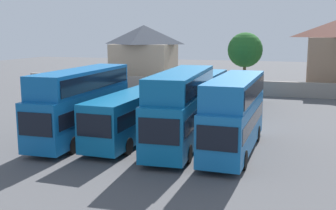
{
  "coord_description": "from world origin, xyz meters",
  "views": [
    {
      "loc": [
        9.37,
        -25.84,
        7.55
      ],
      "look_at": [
        0.0,
        3.0,
        2.19
      ],
      "focal_mm": 43.77,
      "sensor_mm": 36.0,
      "label": 1
    }
  ],
  "objects_px": {
    "bus_5": "(177,88)",
    "bus_4": "(235,110)",
    "bus_2": "(132,113)",
    "bus_6": "(205,89)",
    "bus_1": "(82,100)",
    "bus_3": "(182,104)",
    "bus_7": "(245,90)",
    "house_terrace_left": "(144,54)",
    "tree_left_of_lot": "(245,50)"
  },
  "relations": [
    {
      "from": "bus_5",
      "to": "bus_4",
      "type": "bearing_deg",
      "value": 33.36
    },
    {
      "from": "bus_2",
      "to": "bus_6",
      "type": "height_order",
      "value": "bus_6"
    },
    {
      "from": "bus_4",
      "to": "bus_2",
      "type": "bearing_deg",
      "value": -94.22
    },
    {
      "from": "bus_1",
      "to": "bus_3",
      "type": "bearing_deg",
      "value": 90.86
    },
    {
      "from": "bus_3",
      "to": "bus_6",
      "type": "xyz_separation_m",
      "value": [
        -1.65,
        14.29,
        -0.84
      ]
    },
    {
      "from": "bus_1",
      "to": "bus_7",
      "type": "bearing_deg",
      "value": 145.94
    },
    {
      "from": "bus_1",
      "to": "bus_7",
      "type": "relative_size",
      "value": 1.03
    },
    {
      "from": "bus_5",
      "to": "house_terrace_left",
      "type": "distance_m",
      "value": 19.79
    },
    {
      "from": "bus_2",
      "to": "bus_5",
      "type": "height_order",
      "value": "bus_2"
    },
    {
      "from": "bus_4",
      "to": "bus_7",
      "type": "xyz_separation_m",
      "value": [
        -1.31,
        15.26,
        -0.79
      ]
    },
    {
      "from": "bus_4",
      "to": "bus_5",
      "type": "xyz_separation_m",
      "value": [
        -8.3,
        14.75,
        -0.78
      ]
    },
    {
      "from": "bus_1",
      "to": "bus_2",
      "type": "bearing_deg",
      "value": 98.2
    },
    {
      "from": "bus_2",
      "to": "house_terrace_left",
      "type": "xyz_separation_m",
      "value": [
        -11.12,
        30.91,
        2.5
      ]
    },
    {
      "from": "bus_6",
      "to": "tree_left_of_lot",
      "type": "height_order",
      "value": "tree_left_of_lot"
    },
    {
      "from": "bus_2",
      "to": "tree_left_of_lot",
      "type": "bearing_deg",
      "value": 171.64
    },
    {
      "from": "bus_4",
      "to": "bus_6",
      "type": "xyz_separation_m",
      "value": [
        -5.25,
        14.66,
        -0.72
      ]
    },
    {
      "from": "bus_1",
      "to": "bus_4",
      "type": "bearing_deg",
      "value": 88.05
    },
    {
      "from": "bus_3",
      "to": "bus_4",
      "type": "xyz_separation_m",
      "value": [
        3.6,
        -0.36,
        -0.12
      ]
    },
    {
      "from": "bus_7",
      "to": "house_terrace_left",
      "type": "relative_size",
      "value": 1.25
    },
    {
      "from": "bus_3",
      "to": "bus_5",
      "type": "height_order",
      "value": "bus_3"
    },
    {
      "from": "bus_2",
      "to": "bus_3",
      "type": "bearing_deg",
      "value": 86.45
    },
    {
      "from": "bus_7",
      "to": "bus_5",
      "type": "bearing_deg",
      "value": -86.29
    },
    {
      "from": "bus_4",
      "to": "bus_5",
      "type": "relative_size",
      "value": 0.88
    },
    {
      "from": "bus_2",
      "to": "bus_5",
      "type": "bearing_deg",
      "value": -175.36
    },
    {
      "from": "tree_left_of_lot",
      "to": "bus_2",
      "type": "bearing_deg",
      "value": -99.13
    },
    {
      "from": "bus_4",
      "to": "house_terrace_left",
      "type": "relative_size",
      "value": 1.17
    },
    {
      "from": "bus_2",
      "to": "tree_left_of_lot",
      "type": "distance_m",
      "value": 27.38
    },
    {
      "from": "bus_1",
      "to": "bus_6",
      "type": "xyz_separation_m",
      "value": [
        5.66,
        14.65,
        -0.82
      ]
    },
    {
      "from": "bus_6",
      "to": "bus_7",
      "type": "bearing_deg",
      "value": 98.6
    },
    {
      "from": "bus_2",
      "to": "bus_4",
      "type": "xyz_separation_m",
      "value": [
        7.34,
        -0.64,
        0.78
      ]
    },
    {
      "from": "house_terrace_left",
      "to": "tree_left_of_lot",
      "type": "bearing_deg",
      "value": -14.84
    },
    {
      "from": "bus_7",
      "to": "bus_1",
      "type": "bearing_deg",
      "value": -32.68
    },
    {
      "from": "bus_4",
      "to": "bus_6",
      "type": "distance_m",
      "value": 15.58
    },
    {
      "from": "tree_left_of_lot",
      "to": "bus_3",
      "type": "bearing_deg",
      "value": -91.2
    },
    {
      "from": "bus_4",
      "to": "bus_5",
      "type": "bearing_deg",
      "value": -149.85
    },
    {
      "from": "bus_7",
      "to": "house_terrace_left",
      "type": "height_order",
      "value": "house_terrace_left"
    },
    {
      "from": "bus_2",
      "to": "bus_1",
      "type": "bearing_deg",
      "value": -79.13
    },
    {
      "from": "bus_6",
      "to": "house_terrace_left",
      "type": "relative_size",
      "value": 1.22
    },
    {
      "from": "tree_left_of_lot",
      "to": "house_terrace_left",
      "type": "bearing_deg",
      "value": 165.16
    },
    {
      "from": "bus_3",
      "to": "house_terrace_left",
      "type": "distance_m",
      "value": 34.58
    },
    {
      "from": "bus_2",
      "to": "bus_7",
      "type": "relative_size",
      "value": 0.98
    },
    {
      "from": "bus_7",
      "to": "house_terrace_left",
      "type": "xyz_separation_m",
      "value": [
        -17.14,
        16.29,
        2.51
      ]
    },
    {
      "from": "bus_5",
      "to": "house_terrace_left",
      "type": "relative_size",
      "value": 1.32
    },
    {
      "from": "house_terrace_left",
      "to": "bus_2",
      "type": "bearing_deg",
      "value": -70.22
    },
    {
      "from": "bus_2",
      "to": "bus_6",
      "type": "relative_size",
      "value": 1.0
    },
    {
      "from": "bus_2",
      "to": "bus_3",
      "type": "distance_m",
      "value": 3.86
    },
    {
      "from": "bus_1",
      "to": "tree_left_of_lot",
      "type": "xyz_separation_m",
      "value": [
        7.87,
        27.45,
        2.57
      ]
    },
    {
      "from": "bus_1",
      "to": "bus_2",
      "type": "xyz_separation_m",
      "value": [
        3.56,
        0.64,
        -0.88
      ]
    },
    {
      "from": "bus_7",
      "to": "tree_left_of_lot",
      "type": "xyz_separation_m",
      "value": [
        -1.72,
        12.2,
        3.46
      ]
    },
    {
      "from": "house_terrace_left",
      "to": "tree_left_of_lot",
      "type": "distance_m",
      "value": 15.99
    }
  ]
}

